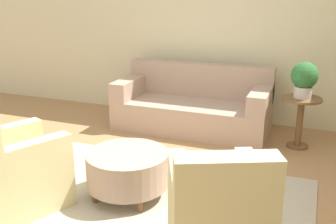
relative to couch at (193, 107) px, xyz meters
name	(u,v)px	position (x,y,z in m)	size (l,w,h in m)	color
ground_plane	(133,201)	(0.09, -2.17, -0.32)	(16.00, 16.00, 0.00)	#AD7F51
wall_back	(214,27)	(0.09, 0.66, 1.08)	(9.54, 0.12, 2.80)	beige
rug	(133,200)	(0.09, -2.17, -0.32)	(3.31, 2.12, 0.01)	#B2A893
couch	(193,107)	(0.00, 0.00, 0.00)	(2.15, 0.93, 0.91)	tan
armchair_left	(10,173)	(-0.87, -2.70, 0.04)	(0.96, 1.02, 0.94)	beige
armchair_right	(218,215)	(1.05, -2.70, 0.04)	(0.96, 1.02, 0.94)	beige
ottoman_table	(128,168)	(0.01, -2.09, -0.03)	(0.79, 0.79, 0.44)	tan
side_table	(300,114)	(1.47, -0.19, 0.12)	(0.48, 0.48, 0.66)	brown
potted_plant_on_side_table	(304,78)	(1.47, -0.19, 0.58)	(0.33, 0.33, 0.45)	beige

